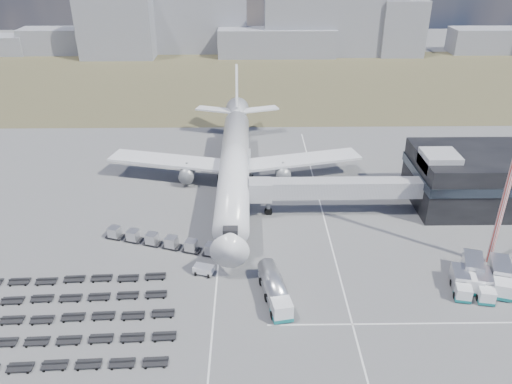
{
  "coord_description": "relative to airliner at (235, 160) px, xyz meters",
  "views": [
    {
      "loc": [
        2.82,
        -56.8,
        44.97
      ],
      "look_at": [
        4.0,
        21.33,
        4.0
      ],
      "focal_mm": 35.0,
      "sensor_mm": 36.0,
      "label": 1
    }
  ],
  "objects": [
    {
      "name": "ground",
      "position": [
        0.0,
        -32.38,
        -5.29
      ],
      "size": [
        420.0,
        420.0,
        0.0
      ],
      "primitive_type": "plane",
      "color": "#565659",
      "rests_on": "ground"
    },
    {
      "name": "grass_strip",
      "position": [
        0.0,
        77.62,
        -5.29
      ],
      "size": [
        420.0,
        90.0,
        0.01
      ],
      "primitive_type": "cube",
      "color": "#49452B",
      "rests_on": "ground"
    },
    {
      "name": "lane_markings",
      "position": [
        9.77,
        -29.38,
        -5.29
      ],
      "size": [
        47.12,
        110.0,
        0.01
      ],
      "color": "silver",
      "rests_on": "ground"
    },
    {
      "name": "terminal",
      "position": [
        47.77,
        -8.41,
        -0.04
      ],
      "size": [
        30.4,
        16.4,
        11.0
      ],
      "color": "black",
      "rests_on": "ground"
    },
    {
      "name": "jet_bridge",
      "position": [
        15.9,
        -11.95,
        -0.24
      ],
      "size": [
        30.3,
        3.8,
        7.05
      ],
      "color": "#939399",
      "rests_on": "ground"
    },
    {
      "name": "airliner",
      "position": [
        0.0,
        0.0,
        0.0
      ],
      "size": [
        51.59,
        64.53,
        17.62
      ],
      "color": "silver",
      "rests_on": "ground"
    },
    {
      "name": "skyline",
      "position": [
        -1.34,
        118.16,
        4.32
      ],
      "size": [
        291.88,
        23.4,
        25.3
      ],
      "color": "gray",
      "rests_on": "ground"
    },
    {
      "name": "fuel_tanker",
      "position": [
        6.18,
        -35.25,
        -3.6
      ],
      "size": [
        4.56,
        10.79,
        3.39
      ],
      "rotation": [
        0.0,
        0.0,
        0.19
      ],
      "color": "silver",
      "rests_on": "ground"
    },
    {
      "name": "pushback_tug",
      "position": [
        -4.0,
        -29.35,
        -4.62
      ],
      "size": [
        3.24,
        2.4,
        1.34
      ],
      "primitive_type": "cube",
      "rotation": [
        0.0,
        0.0,
        -0.3
      ],
      "color": "silver",
      "rests_on": "ground"
    },
    {
      "name": "catering_truck",
      "position": [
        1.15,
        8.75,
        -3.86
      ],
      "size": [
        4.15,
        6.55,
        2.8
      ],
      "rotation": [
        0.0,
        0.0,
        -0.29
      ],
      "color": "silver",
      "rests_on": "ground"
    },
    {
      "name": "service_trucks_near",
      "position": [
        33.84,
        -33.99,
        -3.95
      ],
      "size": [
        6.26,
        7.05,
        2.48
      ],
      "rotation": [
        0.0,
        0.0,
        -0.2
      ],
      "color": "silver",
      "rests_on": "ground"
    },
    {
      "name": "uld_row",
      "position": [
        -11.26,
        -21.99,
        -4.21
      ],
      "size": [
        19.43,
        7.68,
        1.8
      ],
      "rotation": [
        0.0,
        0.0,
        -0.31
      ],
      "color": "black",
      "rests_on": "ground"
    },
    {
      "name": "baggage_dollies",
      "position": [
        -22.23,
        -39.27,
        -4.94
      ],
      "size": [
        31.47,
        19.08,
        0.7
      ],
      "rotation": [
        0.0,
        0.0,
        0.05
      ],
      "color": "black",
      "rests_on": "ground"
    },
    {
      "name": "floodlight_mast",
      "position": [
        39.18,
        -27.37,
        9.35
      ],
      "size": [
        2.78,
        2.26,
        29.21
      ],
      "rotation": [
        0.0,
        0.0,
        -0.33
      ],
      "color": "#AB251B",
      "rests_on": "ground"
    }
  ]
}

